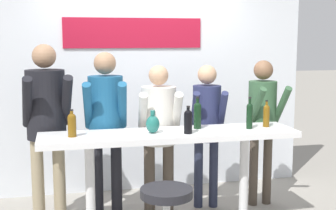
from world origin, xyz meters
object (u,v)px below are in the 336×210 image
(wine_bottle_4, at_px, (188,120))
(person_center, at_px, (207,120))
(wine_bottle_3, at_px, (266,115))
(person_left, at_px, (106,116))
(wine_bottle_2, at_px, (250,115))
(decorative_vase, at_px, (153,124))
(wine_bottle_0, at_px, (72,124))
(tasting_table, at_px, (170,148))
(wine_bottle_1, at_px, (197,114))
(person_far_left, at_px, (46,114))
(person_center_right, at_px, (262,116))
(person_center_left, at_px, (159,124))

(wine_bottle_4, bearing_deg, person_center, 58.77)
(wine_bottle_3, bearing_deg, person_left, 164.01)
(wine_bottle_2, relative_size, decorative_vase, 1.45)
(wine_bottle_2, bearing_deg, wine_bottle_3, 14.26)
(wine_bottle_0, bearing_deg, wine_bottle_4, -5.25)
(tasting_table, relative_size, person_center, 1.55)
(wine_bottle_3, xyz_separation_m, decorative_vase, (-1.19, -0.05, -0.04))
(person_left, xyz_separation_m, person_center, (1.11, 0.06, -0.09))
(person_center, height_order, wine_bottle_1, person_center)
(person_far_left, distance_m, wine_bottle_3, 2.23)
(person_far_left, bearing_deg, wine_bottle_0, -72.39)
(wine_bottle_0, bearing_deg, wine_bottle_1, 5.34)
(wine_bottle_1, bearing_deg, tasting_table, -161.70)
(person_center_right, bearing_deg, tasting_table, -160.33)
(wine_bottle_0, distance_m, wine_bottle_2, 1.73)
(wine_bottle_1, height_order, decorative_vase, wine_bottle_1)
(person_left, height_order, person_center, person_left)
(person_far_left, bearing_deg, wine_bottle_3, -19.12)
(wine_bottle_1, xyz_separation_m, decorative_vase, (-0.48, -0.12, -0.06))
(tasting_table, height_order, person_center, person_center)
(person_center, height_order, decorative_vase, person_center)
(person_far_left, relative_size, wine_bottle_4, 6.93)
(wine_bottle_3, relative_size, wine_bottle_4, 1.04)
(wine_bottle_2, relative_size, wine_bottle_4, 1.20)
(tasting_table, xyz_separation_m, person_center_left, (-0.01, 0.48, 0.15))
(wine_bottle_0, xyz_separation_m, wine_bottle_3, (1.94, 0.04, 0.00))
(person_far_left, relative_size, person_center, 1.14)
(person_center_right, distance_m, wine_bottle_4, 1.19)
(person_left, xyz_separation_m, wine_bottle_2, (1.37, -0.50, 0.05))
(person_far_left, xyz_separation_m, person_left, (0.60, -0.04, -0.05))
(person_left, relative_size, decorative_vase, 7.97)
(person_left, xyz_separation_m, person_center_right, (1.74, -0.00, -0.06))
(person_center_left, distance_m, decorative_vase, 0.53)
(wine_bottle_0, distance_m, decorative_vase, 0.75)
(wine_bottle_4, bearing_deg, wine_bottle_1, 53.79)
(tasting_table, relative_size, wine_bottle_0, 9.78)
(person_left, bearing_deg, wine_bottle_1, -16.76)
(tasting_table, height_order, wine_bottle_0, wine_bottle_0)
(person_center_left, relative_size, wine_bottle_0, 6.32)
(person_center_left, bearing_deg, wine_bottle_2, -25.02)
(person_center_left, xyz_separation_m, wine_bottle_3, (1.02, -0.45, 0.13))
(tasting_table, distance_m, wine_bottle_4, 0.34)
(person_center, bearing_deg, wine_bottle_2, -55.04)
(tasting_table, distance_m, wine_bottle_1, 0.44)
(person_center_right, distance_m, wine_bottle_2, 0.63)
(person_center, relative_size, wine_bottle_1, 5.00)
(wine_bottle_3, relative_size, decorative_vase, 1.25)
(wine_bottle_1, distance_m, decorative_vase, 0.49)
(tasting_table, xyz_separation_m, person_left, (-0.57, 0.48, 0.25))
(wine_bottle_0, distance_m, wine_bottle_1, 1.23)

